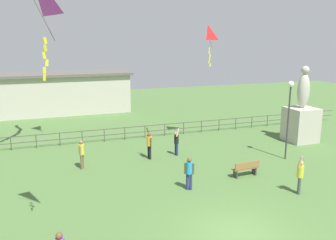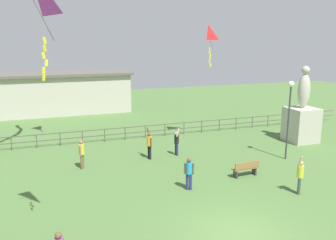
{
  "view_description": "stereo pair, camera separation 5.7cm",
  "coord_description": "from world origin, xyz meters",
  "views": [
    {
      "loc": [
        -6.42,
        -10.24,
        7.13
      ],
      "look_at": [
        -0.42,
        6.68,
        3.01
      ],
      "focal_mm": 37.29,
      "sensor_mm": 36.0,
      "label": 1
    },
    {
      "loc": [
        -6.37,
        -10.26,
        7.13
      ],
      "look_at": [
        -0.42,
        6.68,
        3.01
      ],
      "focal_mm": 37.29,
      "sensor_mm": 36.0,
      "label": 2
    }
  ],
  "objects": [
    {
      "name": "person_1",
      "position": [
        1.12,
        9.44,
        0.9
      ],
      "size": [
        0.28,
        0.49,
        1.8
      ],
      "color": "navy",
      "rests_on": "ground_plane"
    },
    {
      "name": "person_4",
      "position": [
        -0.16,
        4.36,
        0.94
      ],
      "size": [
        0.45,
        0.3,
        1.64
      ],
      "color": "navy",
      "rests_on": "ground_plane"
    },
    {
      "name": "waterfront_railing",
      "position": [
        -0.35,
        14.0,
        0.63
      ],
      "size": [
        36.0,
        0.06,
        0.95
      ],
      "color": "#4C4742",
      "rests_on": "ground_plane"
    },
    {
      "name": "person_0",
      "position": [
        -0.69,
        9.34,
        0.98
      ],
      "size": [
        0.31,
        0.53,
        1.96
      ],
      "color": "black",
      "rests_on": "ground_plane"
    },
    {
      "name": "person_3",
      "position": [
        -4.76,
        9.01,
        0.97
      ],
      "size": [
        0.31,
        0.47,
        1.68
      ],
      "color": "brown",
      "rests_on": "ground_plane"
    },
    {
      "name": "ground_plane",
      "position": [
        0.0,
        0.0,
        0.0
      ],
      "size": [
        80.0,
        80.0,
        0.0
      ],
      "primitive_type": "plane",
      "color": "#4C7038"
    },
    {
      "name": "park_bench",
      "position": [
        3.36,
        4.91,
        0.46
      ],
      "size": [
        1.52,
        0.5,
        0.85
      ],
      "color": "olive",
      "rests_on": "ground_plane"
    },
    {
      "name": "person_5",
      "position": [
        4.58,
        2.19,
        0.97
      ],
      "size": [
        0.44,
        0.43,
        1.94
      ],
      "color": "#3F4C47",
      "rests_on": "ground_plane"
    },
    {
      "name": "statue_monument",
      "position": [
        10.66,
        9.47,
        1.64
      ],
      "size": [
        1.96,
        1.96,
        5.39
      ],
      "color": "#B2AD9E",
      "rests_on": "ground_plane"
    },
    {
      "name": "lamppost",
      "position": [
        7.19,
        6.55,
        3.45
      ],
      "size": [
        0.36,
        0.36,
        4.8
      ],
      "color": "#38383D",
      "rests_on": "ground_plane"
    },
    {
      "name": "pavilion_building",
      "position": [
        -4.65,
        26.0,
        2.02
      ],
      "size": [
        13.13,
        5.28,
        4.0
      ],
      "color": "#B7B2A3",
      "rests_on": "ground_plane"
    },
    {
      "name": "kite_0",
      "position": [
        4.26,
        11.81,
        7.5
      ],
      "size": [
        1.09,
        0.86,
        2.78
      ],
      "color": "red"
    }
  ]
}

